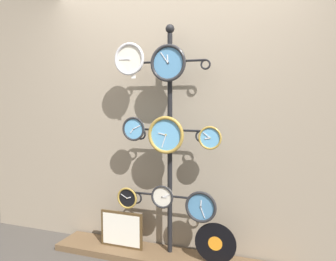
% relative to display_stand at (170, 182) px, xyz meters
% --- Properties ---
extents(shop_wall, '(4.40, 0.04, 2.80)m').
position_rel_display_stand_xyz_m(shop_wall, '(0.00, 0.16, 0.69)').
color(shop_wall, gray).
rests_on(shop_wall, ground_plane).
extents(low_shelf, '(2.20, 0.36, 0.06)m').
position_rel_display_stand_xyz_m(low_shelf, '(0.00, -0.06, -0.68)').
color(low_shelf, brown).
rests_on(low_shelf, ground_plane).
extents(display_stand, '(0.79, 0.43, 2.11)m').
position_rel_display_stand_xyz_m(display_stand, '(0.00, 0.00, 0.00)').
color(display_stand, black).
rests_on(display_stand, ground_plane).
extents(clock_top_left, '(0.29, 0.04, 0.29)m').
position_rel_display_stand_xyz_m(clock_top_left, '(-0.34, -0.10, 1.10)').
color(clock_top_left, silver).
extents(clock_top_center, '(0.32, 0.04, 0.32)m').
position_rel_display_stand_xyz_m(clock_top_center, '(0.01, -0.08, 1.06)').
color(clock_top_center, '#4C84B2').
extents(clock_middle_left, '(0.22, 0.04, 0.22)m').
position_rel_display_stand_xyz_m(clock_middle_left, '(-0.32, -0.09, 0.48)').
color(clock_middle_left, '#60A8DB').
extents(clock_middle_center, '(0.33, 0.04, 0.33)m').
position_rel_display_stand_xyz_m(clock_middle_center, '(0.00, -0.10, 0.44)').
color(clock_middle_center, '#60A8DB').
extents(clock_middle_right, '(0.20, 0.04, 0.20)m').
position_rel_display_stand_xyz_m(clock_middle_right, '(0.39, -0.09, 0.43)').
color(clock_middle_right, '#60A8DB').
extents(clock_bottom_left, '(0.20, 0.04, 0.20)m').
position_rel_display_stand_xyz_m(clock_bottom_left, '(-0.39, -0.09, -0.16)').
color(clock_bottom_left, black).
extents(clock_bottom_center, '(0.21, 0.04, 0.21)m').
position_rel_display_stand_xyz_m(clock_bottom_center, '(-0.04, -0.09, -0.11)').
color(clock_bottom_center, silver).
extents(clock_bottom_right, '(0.27, 0.04, 0.27)m').
position_rel_display_stand_xyz_m(clock_bottom_right, '(0.32, -0.11, -0.16)').
color(clock_bottom_right, '#4C84B2').
extents(vinyl_record, '(0.36, 0.01, 0.36)m').
position_rel_display_stand_xyz_m(vinyl_record, '(0.44, -0.08, -0.47)').
color(vinyl_record, black).
rests_on(vinyl_record, low_shelf).
extents(picture_frame, '(0.43, 0.02, 0.34)m').
position_rel_display_stand_xyz_m(picture_frame, '(-0.46, -0.07, -0.48)').
color(picture_frame, '#4C381E').
rests_on(picture_frame, low_shelf).
extents(price_tag_upper, '(0.04, 0.00, 0.03)m').
position_rel_display_stand_xyz_m(price_tag_upper, '(-0.30, -0.10, 0.95)').
color(price_tag_upper, white).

